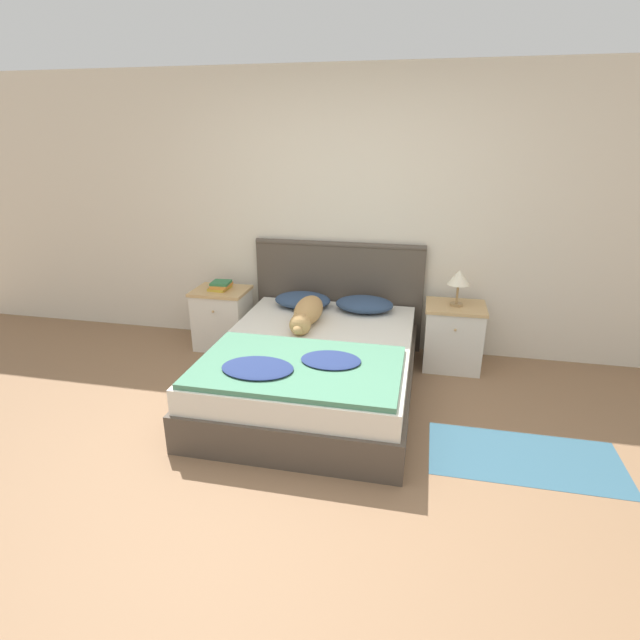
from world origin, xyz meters
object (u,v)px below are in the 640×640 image
at_px(nightstand_right, 453,336).
at_px(pillow_left, 303,300).
at_px(dog, 307,313).
at_px(book_stack, 221,285).
at_px(pillow_right, 364,304).
at_px(table_lamp, 459,279).
at_px(nightstand_left, 223,318).
at_px(bed, 315,368).

distance_m(nightstand_right, pillow_left, 1.40).
relative_size(dog, book_stack, 3.28).
relative_size(pillow_right, book_stack, 2.33).
distance_m(pillow_right, book_stack, 1.39).
bearing_deg(dog, pillow_left, 108.97).
height_order(pillow_left, table_lamp, table_lamp).
distance_m(nightstand_left, dog, 1.07).
relative_size(pillow_left, book_stack, 2.33).
bearing_deg(book_stack, table_lamp, -0.50).
bearing_deg(nightstand_left, table_lamp, -0.13).
height_order(pillow_left, dog, dog).
height_order(book_stack, table_lamp, table_lamp).
bearing_deg(table_lamp, nightstand_left, 179.87).
xyz_separation_m(pillow_right, book_stack, (-1.38, -0.01, 0.09)).
height_order(nightstand_left, pillow_right, pillow_right).
height_order(nightstand_right, book_stack, book_stack).
distance_m(nightstand_right, pillow_right, 0.84).
height_order(bed, book_stack, book_stack).
relative_size(nightstand_left, pillow_right, 1.12).
distance_m(pillow_left, dog, 0.46).
distance_m(dog, book_stack, 1.05).
relative_size(bed, book_stack, 9.00).
xyz_separation_m(nightstand_right, pillow_right, (-0.80, 0.02, 0.24)).
relative_size(bed, nightstand_right, 3.46).
bearing_deg(pillow_left, dog, -71.03).
distance_m(bed, pillow_right, 0.88).
xyz_separation_m(pillow_left, book_stack, (-0.81, -0.01, 0.09)).
xyz_separation_m(bed, pillow_left, (-0.29, 0.77, 0.30)).
distance_m(nightstand_left, pillow_left, 0.84).
xyz_separation_m(bed, dog, (-0.14, 0.34, 0.34)).
xyz_separation_m(dog, table_lamp, (1.23, 0.40, 0.26)).
relative_size(nightstand_right, dog, 0.79).
bearing_deg(nightstand_right, pillow_left, 179.06).
distance_m(bed, nightstand_right, 1.33).
height_order(bed, nightstand_left, nightstand_left).
bearing_deg(dog, nightstand_left, 156.71).
bearing_deg(bed, table_lamp, 34.35).
distance_m(nightstand_right, book_stack, 2.21).
xyz_separation_m(pillow_right, dog, (-0.43, -0.43, 0.04)).
bearing_deg(table_lamp, nightstand_right, 90.00).
height_order(nightstand_left, nightstand_right, same).
bearing_deg(nightstand_right, dog, -161.62).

